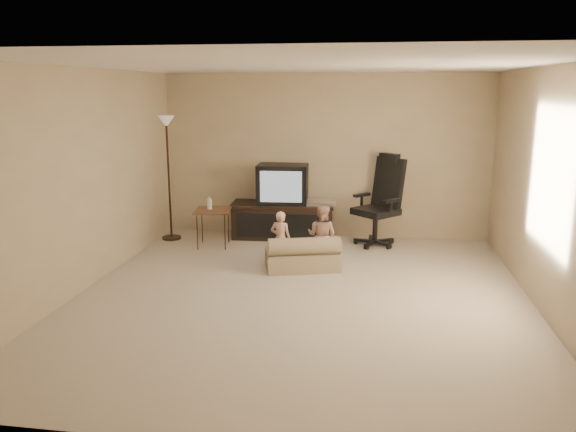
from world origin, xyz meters
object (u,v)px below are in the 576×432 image
object	(u,v)px
tv_stand	(283,208)
side_table	(212,211)
toddler_left	(281,239)
office_chair	(380,213)
floor_lamp	(168,150)
child_sofa	(303,256)
toddler_right	(322,235)

from	to	relation	value
tv_stand	side_table	bearing A→B (deg)	-148.42
side_table	toddler_left	size ratio (longest dim) A/B	1.01
tv_stand	office_chair	distance (m)	1.48
floor_lamp	child_sofa	world-z (taller)	floor_lamp
office_chair	side_table	distance (m)	2.45
floor_lamp	toddler_left	size ratio (longest dim) A/B	2.55
office_chair	child_sofa	size ratio (longest dim) A/B	1.31
office_chair	floor_lamp	bearing A→B (deg)	-134.20
child_sofa	toddler_right	distance (m)	0.37
side_table	toddler_right	world-z (taller)	toddler_right
floor_lamp	toddler_left	world-z (taller)	floor_lamp
floor_lamp	toddler_left	distance (m)	2.41
tv_stand	child_sofa	world-z (taller)	tv_stand
side_table	floor_lamp	world-z (taller)	floor_lamp
office_chair	toddler_right	xyz separation A→B (m)	(-0.75, -1.16, -0.08)
tv_stand	toddler_left	world-z (taller)	tv_stand
side_table	child_sofa	size ratio (longest dim) A/B	0.73
toddler_right	child_sofa	bearing A→B (deg)	60.60
toddler_right	toddler_left	bearing A→B (deg)	29.77
office_chair	child_sofa	world-z (taller)	office_chair
child_sofa	toddler_left	size ratio (longest dim) A/B	1.39
tv_stand	toddler_right	size ratio (longest dim) A/B	1.99
child_sofa	office_chair	bearing A→B (deg)	39.05
tv_stand	floor_lamp	size ratio (longest dim) A/B	0.86
office_chair	floor_lamp	xyz separation A→B (m)	(-3.16, -0.17, 0.89)
tv_stand	office_chair	xyz separation A→B (m)	(1.47, -0.18, 0.01)
tv_stand	side_table	size ratio (longest dim) A/B	2.18
floor_lamp	toddler_left	xyz separation A→B (m)	(1.89, -1.11, -1.00)
floor_lamp	child_sofa	distance (m)	2.77
office_chair	toddler_left	world-z (taller)	office_chair
side_table	child_sofa	xyz separation A→B (m)	(1.44, -0.90, -0.35)
tv_stand	side_table	distance (m)	1.14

